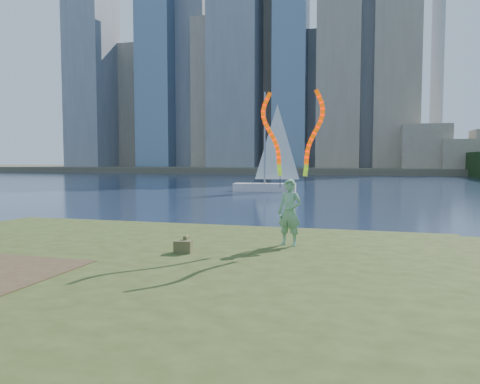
% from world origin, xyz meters
% --- Properties ---
extents(ground, '(320.00, 320.00, 0.00)m').
position_xyz_m(ground, '(0.00, 0.00, 0.00)').
color(ground, '#17233B').
rests_on(ground, ground).
extents(grassy_knoll, '(20.00, 18.00, 0.80)m').
position_xyz_m(grassy_knoll, '(0.00, -2.30, 0.34)').
color(grassy_knoll, '#364418').
rests_on(grassy_knoll, ground).
extents(far_shore, '(320.00, 40.00, 1.20)m').
position_xyz_m(far_shore, '(0.00, 95.00, 0.60)').
color(far_shore, '#4E4939').
rests_on(far_shore, ground).
extents(woman_with_ribbons, '(1.99, 0.58, 3.98)m').
position_xyz_m(woman_with_ribbons, '(2.84, 1.10, 2.22)').
color(woman_with_ribbons, '#197230').
rests_on(woman_with_ribbons, grassy_knoll).
extents(canvas_bag, '(0.41, 0.46, 0.36)m').
position_xyz_m(canvas_bag, '(0.73, -0.41, 0.95)').
color(canvas_bag, '#4C4926').
rests_on(canvas_bag, grassy_knoll).
extents(sailboat, '(5.87, 2.27, 8.82)m').
position_xyz_m(sailboat, '(-4.20, 30.69, 1.52)').
color(sailboat, silver).
rests_on(sailboat, ground).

